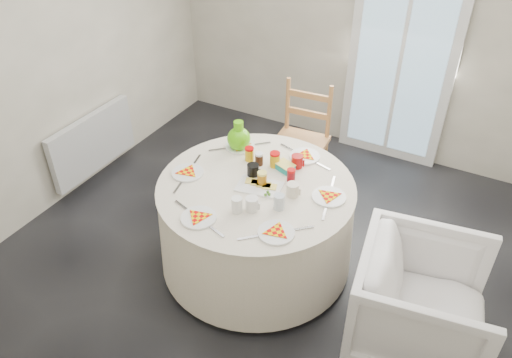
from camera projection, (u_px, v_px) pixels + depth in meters
The scene contains 14 objects.
floor at pixel (265, 255), 4.02m from camera, with size 4.00×4.00×0.00m, color black.
wall_back at pixel (366, 23), 4.67m from camera, with size 4.00×0.02×2.60m, color #BCB5A3.
wall_left at pixel (48, 56), 4.03m from camera, with size 0.02×4.00×2.60m, color #BCB5A3.
glass_door at pixel (402, 58), 4.63m from camera, with size 1.00×0.08×2.10m, color silver.
radiator at pixel (93, 143), 4.69m from camera, with size 0.07×1.00×0.55m, color silver.
table at pixel (256, 224), 3.76m from camera, with size 1.46×1.46×0.74m, color silver.
wooden_chair at pixel (299, 146), 4.48m from camera, with size 0.46×0.44×1.02m, color #A96B41, non-canonical shape.
armchair at pixel (422, 301), 3.15m from camera, with size 0.81×0.76×0.83m, color white.
place_settings at pixel (256, 182), 3.53m from camera, with size 1.28×1.28×0.02m, color white, non-canonical shape.
jar_cluster at pixel (269, 161), 3.65m from camera, with size 0.45×0.23×0.13m, color #9F4514, non-canonical shape.
butter_tub at pixel (285, 165), 3.67m from camera, with size 0.14×0.10×0.06m, color #128986.
green_pitcher at pixel (239, 135), 3.85m from camera, with size 0.18×0.18×0.24m, color #50BF0A, non-canonical shape.
cheese_platter at pixel (259, 184), 3.51m from camera, with size 0.32×0.20×0.04m, color white, non-canonical shape.
mugs_glasses at pixel (267, 185), 3.44m from camera, with size 0.65×0.65×0.12m, color #A59D9D, non-canonical shape.
Camera 1 is at (1.32, -2.56, 2.87)m, focal length 35.00 mm.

